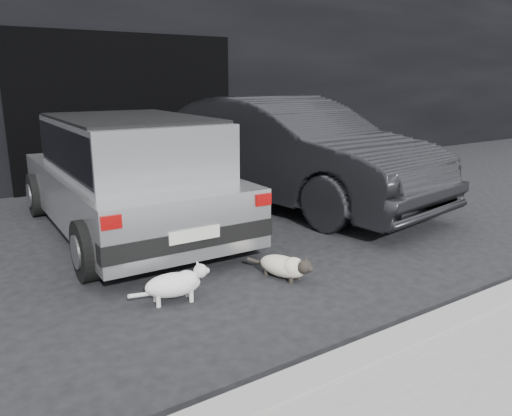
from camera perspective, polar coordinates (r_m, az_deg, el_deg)
ground at (r=5.40m, az=-8.80°, el=-5.53°), size 80.00×80.00×0.00m
building_facade at (r=11.08m, az=-18.43°, el=17.28°), size 34.00×4.00×5.00m
garage_opening at (r=9.17m, az=-14.28°, el=10.76°), size 4.00×0.10×2.60m
curb at (r=4.12m, az=21.25°, el=-12.13°), size 18.00×0.25×0.12m
silver_hatchback at (r=6.20m, az=-14.37°, el=4.22°), size 2.01×3.90×1.42m
second_car at (r=7.50m, az=3.67°, el=6.51°), size 2.40×5.01×1.58m
cat_siamese at (r=4.76m, az=3.48°, el=-6.70°), size 0.38×0.72×0.26m
cat_white at (r=4.32m, az=-9.04°, el=-8.51°), size 0.70×0.33×0.33m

